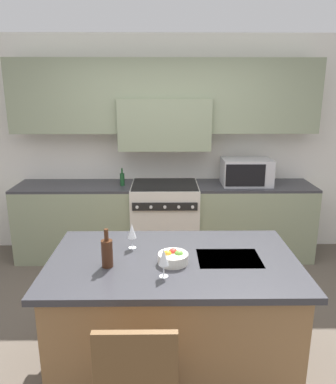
{
  "coord_description": "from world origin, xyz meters",
  "views": [
    {
      "loc": [
        -0.01,
        -2.72,
        2.07
      ],
      "look_at": [
        0.03,
        0.55,
        1.16
      ],
      "focal_mm": 35.0,
      "sensor_mm": 36.0,
      "label": 1
    }
  ],
  "objects": [
    {
      "name": "microwave",
      "position": [
        0.99,
        1.71,
        1.09
      ],
      "size": [
        0.59,
        0.4,
        0.32
      ],
      "color": "#B7B7BC",
      "rests_on": "back_counter"
    },
    {
      "name": "back_counter",
      "position": [
        0.0,
        1.71,
        0.46
      ],
      "size": [
        3.63,
        0.62,
        0.93
      ],
      "color": "gray",
      "rests_on": "ground_plane"
    },
    {
      "name": "wine_glass_far",
      "position": [
        -0.25,
        -0.13,
        1.04
      ],
      "size": [
        0.06,
        0.06,
        0.2
      ],
      "color": "white",
      "rests_on": "kitchen_island"
    },
    {
      "name": "wine_bottle",
      "position": [
        -0.39,
        -0.42,
        1.01
      ],
      "size": [
        0.08,
        0.08,
        0.27
      ],
      "color": "#422314",
      "rests_on": "kitchen_island"
    },
    {
      "name": "fruit_bowl",
      "position": [
        0.05,
        -0.37,
        0.95
      ],
      "size": [
        0.21,
        0.21,
        0.1
      ],
      "color": "silver",
      "rests_on": "kitchen_island"
    },
    {
      "name": "oil_bottle_on_counter",
      "position": [
        -0.51,
        1.68,
        1.01
      ],
      "size": [
        0.06,
        0.06,
        0.21
      ],
      "color": "#194723",
      "rests_on": "back_counter"
    },
    {
      "name": "range_stove",
      "position": [
        0.0,
        1.69,
        0.47
      ],
      "size": [
        0.81,
        0.7,
        0.94
      ],
      "color": "beige",
      "rests_on": "ground_plane"
    },
    {
      "name": "wine_glass_near",
      "position": [
        -0.01,
        -0.57,
        1.04
      ],
      "size": [
        0.06,
        0.06,
        0.2
      ],
      "color": "white",
      "rests_on": "kitchen_island"
    },
    {
      "name": "kitchen_island",
      "position": [
        0.05,
        -0.3,
        0.46
      ],
      "size": [
        1.75,
        1.06,
        0.91
      ],
      "color": "olive",
      "rests_on": "ground_plane"
    },
    {
      "name": "back_cabinetry",
      "position": [
        0.0,
        1.96,
        1.6
      ],
      "size": [
        10.0,
        0.46,
        2.7
      ],
      "color": "silver",
      "rests_on": "ground_plane"
    },
    {
      "name": "ground_plane",
      "position": [
        0.0,
        0.0,
        0.0
      ],
      "size": [
        10.0,
        10.0,
        0.0
      ],
      "primitive_type": "plane",
      "color": "brown"
    }
  ]
}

